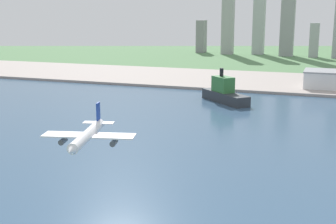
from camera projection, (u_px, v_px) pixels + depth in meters
ground_plane at (242, 125)px, 291.07m from camera, size 2400.00×2400.00×0.00m
water_bay at (220, 150)px, 235.97m from camera, size 840.00×360.00×0.15m
industrial_pier at (277, 82)px, 465.21m from camera, size 840.00×140.00×2.50m
airplane_landing at (87, 136)px, 154.70m from camera, size 33.02×37.79×11.99m
container_barge at (224, 93)px, 362.96m from camera, size 45.90×44.83×26.85m
distant_skyline at (278, 17)px, 756.83m from camera, size 254.99×52.87×142.76m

